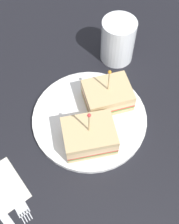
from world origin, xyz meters
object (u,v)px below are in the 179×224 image
drink_glass (118,42)px  sandwich_half_front (89,136)px  plate (90,118)px  sandwich_half_back (109,97)px  fork (17,200)px

drink_glass → sandwich_half_front: bearing=-61.5°
sandwich_half_front → plate: bearing=133.5°
drink_glass → sandwich_half_back: bearing=-55.5°
plate → sandwich_half_front: sandwich_half_front is taller
sandwich_half_front → fork: size_ratio=1.06×
sandwich_half_back → sandwich_half_front: bearing=-69.9°
sandwich_half_front → fork: 18.02cm
plate → sandwich_half_front: bearing=-46.5°
drink_glass → fork: drink_glass is taller
sandwich_half_back → fork: (1.96, -27.40, -3.21)cm
sandwich_half_front → fork: sandwich_half_front is taller
plate → sandwich_half_back: bearing=85.3°
sandwich_half_front → drink_glass: (-11.88, 21.85, 1.23)cm
plate → sandwich_half_back: size_ratio=1.99×
plate → sandwich_half_back: 6.25cm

